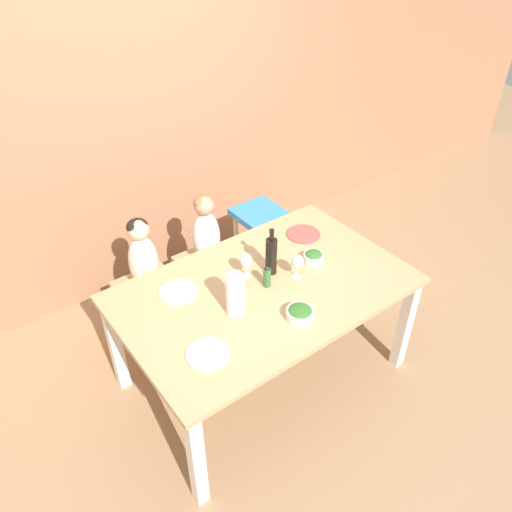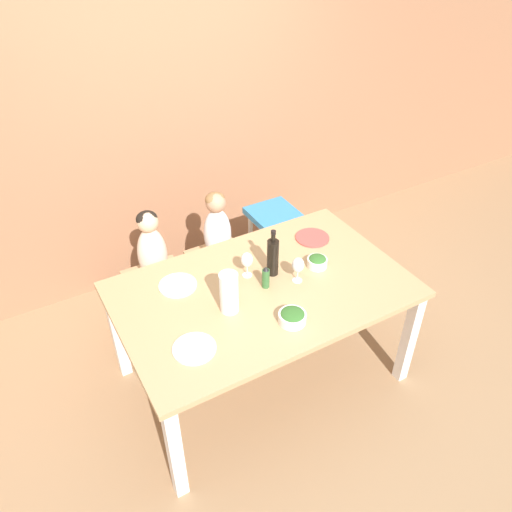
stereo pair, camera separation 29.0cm
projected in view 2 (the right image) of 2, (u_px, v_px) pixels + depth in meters
ground_plane at (262, 373)px, 3.41m from camera, size 14.00×14.00×0.00m
wall_back at (161, 113)px, 3.63m from camera, size 10.00×0.06×2.70m
dining_table at (263, 299)px, 3.00m from camera, size 1.72×1.09×0.77m
chair_far_left at (157, 286)px, 3.54m from camera, size 0.41×0.40×0.47m
chair_far_center at (219, 265)px, 3.74m from camera, size 0.41×0.40×0.47m
chair_right_highchair at (273, 229)px, 3.82m from camera, size 0.34×0.34×0.72m
person_child_left at (151, 246)px, 3.34m from camera, size 0.20×0.18×0.53m
person_child_center at (217, 226)px, 3.53m from camera, size 0.20×0.18×0.53m
wine_bottle at (273, 256)px, 2.98m from camera, size 0.07×0.07×0.31m
paper_towel_roll at (229, 293)px, 2.72m from camera, size 0.11×0.11×0.25m
wine_glass_near at (298, 265)px, 2.93m from camera, size 0.07×0.07×0.17m
wine_glass_far at (247, 260)px, 2.97m from camera, size 0.07×0.07×0.17m
salad_bowl_large at (292, 317)px, 2.70m from camera, size 0.15×0.15×0.08m
salad_bowl_small at (317, 261)px, 3.09m from camera, size 0.13×0.13×0.08m
dinner_plate_front_left at (194, 348)px, 2.56m from camera, size 0.23×0.23×0.01m
dinner_plate_back_left at (178, 285)px, 2.96m from camera, size 0.23×0.23×0.01m
dinner_plate_back_right at (312, 238)px, 3.36m from camera, size 0.23×0.23×0.01m
condiment_bottle_hot_sauce at (265, 277)px, 2.92m from camera, size 0.05×0.05×0.15m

